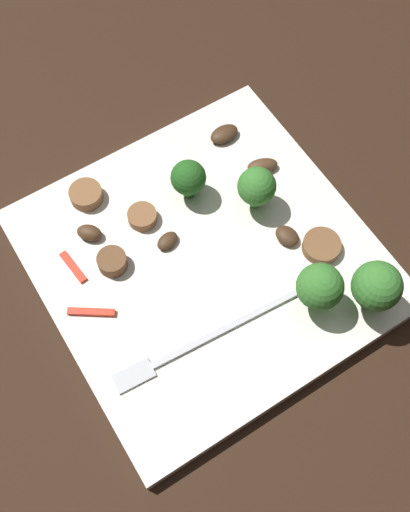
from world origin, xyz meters
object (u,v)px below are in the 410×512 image
object	(u,v)px
broccoli_floret_3	(188,178)
sausage_slice_1	(321,246)
sausage_slice_2	(112,262)
mushroom_0	(224,134)
mushroom_1	(287,236)
plate	(205,260)
mushroom_2	(167,241)
mushroom_4	(89,233)
mushroom_3	(262,166)
pepper_strip_0	(91,312)
fork	(194,345)
pepper_strip_1	(73,267)
broccoli_floret_2	(377,287)
broccoli_floret_0	(320,287)
sausage_slice_3	(86,195)
sausage_slice_0	(142,217)
broccoli_floret_1	(257,187)

from	to	relation	value
broccoli_floret_3	sausage_slice_1	size ratio (longest dim) A/B	1.29
broccoli_floret_3	sausage_slice_2	distance (m)	0.11
mushroom_0	mushroom_1	world-z (taller)	same
plate	broccoli_floret_3	bearing A→B (deg)	-109.23
mushroom_1	mushroom_2	size ratio (longest dim) A/B	1.08
sausage_slice_2	mushroom_4	xyz separation A→B (m)	(0.00, -0.04, -0.00)
plate	broccoli_floret_3	size ratio (longest dim) A/B	6.46
broccoli_floret_3	sausage_slice_1	bearing A→B (deg)	121.96
mushroom_3	mushroom_4	distance (m)	0.18
sausage_slice_2	mushroom_4	distance (m)	0.04
mushroom_1	pepper_strip_0	size ratio (longest dim) A/B	0.57
broccoli_floret_3	mushroom_0	size ratio (longest dim) A/B	1.49
plate	fork	size ratio (longest dim) A/B	1.65
pepper_strip_1	mushroom_3	bearing A→B (deg)	179.09
plate	mushroom_0	distance (m)	0.14
broccoli_floret_2	broccoli_floret_0	bearing A→B (deg)	-33.24
pepper_strip_1	mushroom_0	bearing A→B (deg)	-166.00
sausage_slice_3	pepper_strip_0	xyz separation A→B (m)	(0.05, 0.11, -0.00)
plate	sausage_slice_0	distance (m)	0.07
mushroom_2	mushroom_3	distance (m)	0.12
sausage_slice_2	plate	bearing A→B (deg)	153.92
broccoli_floret_0	mushroom_0	xyz separation A→B (m)	(-0.03, -0.20, -0.03)
broccoli_floret_0	mushroom_0	distance (m)	0.20
fork	sausage_slice_2	xyz separation A→B (m)	(0.02, -0.11, 0.01)
plate	pepper_strip_0	size ratio (longest dim) A/B	6.96
broccoli_floret_0	pepper_strip_0	xyz separation A→B (m)	(0.17, -0.10, -0.03)
broccoli_floret_2	mushroom_3	xyz separation A→B (m)	(-0.00, -0.17, -0.03)
broccoli_floret_3	mushroom_2	xyz separation A→B (m)	(0.05, 0.04, -0.02)
fork	pepper_strip_0	world-z (taller)	same
sausage_slice_3	mushroom_1	xyz separation A→B (m)	(-0.14, 0.14, -0.00)
broccoli_floret_0	mushroom_4	bearing A→B (deg)	-50.44
mushroom_2	pepper_strip_0	xyz separation A→B (m)	(0.09, 0.02, -0.00)
broccoli_floret_2	sausage_slice_1	size ratio (longest dim) A/B	1.75
broccoli_floret_3	pepper_strip_0	xyz separation A→B (m)	(0.14, 0.06, -0.03)
mushroom_3	pepper_strip_1	size ratio (longest dim) A/B	0.83
pepper_strip_1	sausage_slice_2	bearing A→B (deg)	152.20
sausage_slice_0	pepper_strip_1	world-z (taller)	sausage_slice_0
mushroom_1	pepper_strip_1	world-z (taller)	mushroom_1
fork	sausage_slice_3	distance (m)	0.18
sausage_slice_1	mushroom_2	bearing A→B (deg)	-34.53
sausage_slice_2	mushroom_0	size ratio (longest dim) A/B	0.89
fork	mushroom_3	size ratio (longest dim) A/B	5.85
fork	mushroom_4	xyz separation A→B (m)	(0.03, -0.14, 0.00)
broccoli_floret_3	mushroom_0	bearing A→B (deg)	-149.69
fork	sausage_slice_0	xyz separation A→B (m)	(-0.02, -0.13, 0.00)
broccoli_floret_1	broccoli_floret_2	xyz separation A→B (m)	(-0.03, 0.14, 0.01)
fork	broccoli_floret_3	world-z (taller)	broccoli_floret_3
mushroom_1	pepper_strip_1	distance (m)	0.20
mushroom_0	pepper_strip_0	distance (m)	0.23
broccoli_floret_3	mushroom_3	world-z (taller)	broccoli_floret_3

